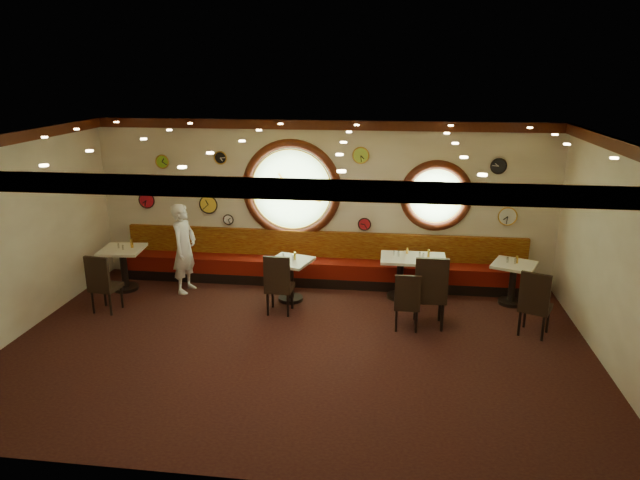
{
  "coord_description": "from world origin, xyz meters",
  "views": [
    {
      "loc": [
        1.37,
        -7.85,
        4.15
      ],
      "look_at": [
        0.25,
        0.8,
        1.5
      ],
      "focal_mm": 32.0,
      "sensor_mm": 36.0,
      "label": 1
    }
  ],
  "objects_px": {
    "chair_a": "(102,280)",
    "chair_c": "(407,298)",
    "condiment_c_salt": "(394,253)",
    "condiment_d_salt": "(420,255)",
    "condiment_a_pepper": "(123,247)",
    "condiment_d_bottle": "(429,253)",
    "table_c": "(400,272)",
    "table_e": "(513,278)",
    "table_d": "(424,273)",
    "condiment_a_salt": "(118,246)",
    "condiment_a_bottle": "(132,243)",
    "condiment_b_pepper": "(293,257)",
    "condiment_c_pepper": "(399,254)",
    "condiment_e_pepper": "(515,261)",
    "waiter": "(184,248)",
    "chair_e": "(535,300)",
    "table_a": "(124,264)",
    "table_b": "(290,275)",
    "chair_d": "(430,288)",
    "condiment_b_salt": "(283,256)",
    "condiment_e_bottle": "(517,259)",
    "condiment_c_bottle": "(407,251)",
    "condiment_e_salt": "(508,260)",
    "chair_b": "(278,281)",
    "condiment_b_bottle": "(295,256)"
  },
  "relations": [
    {
      "from": "chair_c",
      "to": "condiment_a_bottle",
      "type": "height_order",
      "value": "condiment_a_bottle"
    },
    {
      "from": "table_e",
      "to": "chair_b",
      "type": "distance_m",
      "value": 4.24
    },
    {
      "from": "chair_b",
      "to": "condiment_e_pepper",
      "type": "relative_size",
      "value": 6.86
    },
    {
      "from": "condiment_a_bottle",
      "to": "condiment_e_bottle",
      "type": "bearing_deg",
      "value": 1.51
    },
    {
      "from": "chair_c",
      "to": "condiment_b_pepper",
      "type": "distance_m",
      "value": 2.3
    },
    {
      "from": "table_e",
      "to": "condiment_c_salt",
      "type": "distance_m",
      "value": 2.18
    },
    {
      "from": "condiment_b_salt",
      "to": "condiment_e_pepper",
      "type": "distance_m",
      "value": 4.18
    },
    {
      "from": "condiment_c_salt",
      "to": "condiment_d_salt",
      "type": "distance_m",
      "value": 0.48
    },
    {
      "from": "chair_e",
      "to": "condiment_b_salt",
      "type": "bearing_deg",
      "value": -169.23
    },
    {
      "from": "condiment_b_salt",
      "to": "condiment_c_pepper",
      "type": "distance_m",
      "value": 2.12
    },
    {
      "from": "table_b",
      "to": "chair_c",
      "type": "height_order",
      "value": "chair_c"
    },
    {
      "from": "table_a",
      "to": "chair_e",
      "type": "xyz_separation_m",
      "value": [
        7.39,
        -1.08,
        0.1
      ]
    },
    {
      "from": "table_d",
      "to": "condiment_a_salt",
      "type": "relative_size",
      "value": 9.12
    },
    {
      "from": "chair_a",
      "to": "condiment_b_pepper",
      "type": "distance_m",
      "value": 3.35
    },
    {
      "from": "table_b",
      "to": "table_c",
      "type": "relative_size",
      "value": 1.11
    },
    {
      "from": "condiment_d_bottle",
      "to": "waiter",
      "type": "distance_m",
      "value": 4.58
    },
    {
      "from": "table_b",
      "to": "chair_a",
      "type": "relative_size",
      "value": 1.36
    },
    {
      "from": "table_a",
      "to": "condiment_a_salt",
      "type": "relative_size",
      "value": 9.25
    },
    {
      "from": "table_a",
      "to": "condiment_e_salt",
      "type": "distance_m",
      "value": 7.2
    },
    {
      "from": "table_e",
      "to": "condiment_c_pepper",
      "type": "bearing_deg",
      "value": 178.38
    },
    {
      "from": "table_c",
      "to": "condiment_a_bottle",
      "type": "relative_size",
      "value": 4.68
    },
    {
      "from": "condiment_c_salt",
      "to": "condiment_c_bottle",
      "type": "bearing_deg",
      "value": 15.78
    },
    {
      "from": "chair_a",
      "to": "chair_c",
      "type": "height_order",
      "value": "chair_a"
    },
    {
      "from": "table_a",
      "to": "condiment_c_pepper",
      "type": "xyz_separation_m",
      "value": [
        5.24,
        0.3,
        0.33
      ]
    },
    {
      "from": "chair_a",
      "to": "condiment_a_bottle",
      "type": "relative_size",
      "value": 3.83
    },
    {
      "from": "table_c",
      "to": "chair_c",
      "type": "height_order",
      "value": "chair_c"
    },
    {
      "from": "chair_d",
      "to": "condiment_c_bottle",
      "type": "height_order",
      "value": "chair_d"
    },
    {
      "from": "condiment_b_salt",
      "to": "chair_a",
      "type": "bearing_deg",
      "value": -160.74
    },
    {
      "from": "table_b",
      "to": "chair_d",
      "type": "height_order",
      "value": "chair_d"
    },
    {
      "from": "condiment_a_pepper",
      "to": "condiment_d_bottle",
      "type": "xyz_separation_m",
      "value": [
        5.72,
        0.35,
        0.01
      ]
    },
    {
      "from": "chair_b",
      "to": "condiment_c_bottle",
      "type": "relative_size",
      "value": 4.91
    },
    {
      "from": "condiment_c_salt",
      "to": "condiment_a_pepper",
      "type": "height_order",
      "value": "condiment_a_pepper"
    },
    {
      "from": "condiment_b_salt",
      "to": "condiment_d_salt",
      "type": "distance_m",
      "value": 2.49
    },
    {
      "from": "condiment_c_bottle",
      "to": "waiter",
      "type": "relative_size",
      "value": 0.08
    },
    {
      "from": "table_a",
      "to": "chair_d",
      "type": "height_order",
      "value": "chair_d"
    },
    {
      "from": "condiment_e_pepper",
      "to": "waiter",
      "type": "relative_size",
      "value": 0.06
    },
    {
      "from": "condiment_d_salt",
      "to": "condiment_a_bottle",
      "type": "distance_m",
      "value": 5.45
    },
    {
      "from": "table_b",
      "to": "waiter",
      "type": "height_order",
      "value": "waiter"
    },
    {
      "from": "condiment_e_salt",
      "to": "condiment_e_bottle",
      "type": "relative_size",
      "value": 0.75
    },
    {
      "from": "condiment_a_pepper",
      "to": "condiment_e_bottle",
      "type": "height_order",
      "value": "condiment_a_pepper"
    },
    {
      "from": "chair_e",
      "to": "table_a",
      "type": "bearing_deg",
      "value": -163.73
    },
    {
      "from": "condiment_b_salt",
      "to": "condiment_b_bottle",
      "type": "bearing_deg",
      "value": -12.61
    },
    {
      "from": "table_d",
      "to": "condiment_b_pepper",
      "type": "xyz_separation_m",
      "value": [
        -2.39,
        -0.34,
        0.32
      ]
    },
    {
      "from": "condiment_b_bottle",
      "to": "condiment_e_pepper",
      "type": "bearing_deg",
      "value": 4.56
    },
    {
      "from": "condiment_c_pepper",
      "to": "waiter",
      "type": "bearing_deg",
      "value": -176.98
    },
    {
      "from": "table_a",
      "to": "chair_e",
      "type": "distance_m",
      "value": 7.47
    },
    {
      "from": "condiment_d_bottle",
      "to": "condiment_e_bottle",
      "type": "relative_size",
      "value": 1.0
    },
    {
      "from": "table_d",
      "to": "condiment_b_pepper",
      "type": "distance_m",
      "value": 2.43
    },
    {
      "from": "table_c",
      "to": "table_e",
      "type": "xyz_separation_m",
      "value": [
        2.02,
        -0.03,
        -0.02
      ]
    },
    {
      "from": "table_d",
      "to": "condiment_a_pepper",
      "type": "xyz_separation_m",
      "value": [
        -5.66,
        -0.29,
        0.36
      ]
    }
  ]
}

